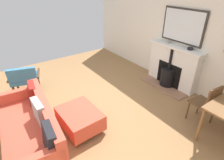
{
  "coord_description": "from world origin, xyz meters",
  "views": [
    {
      "loc": [
        1.19,
        2.9,
        2.49
      ],
      "look_at": [
        -0.65,
        0.31,
        0.72
      ],
      "focal_mm": 29.05,
      "sensor_mm": 36.0,
      "label": 1
    }
  ],
  "objects_px": {
    "armchair_accent": "(24,78)",
    "mantel_bowl_far": "(190,48)",
    "fireplace": "(172,68)",
    "dining_chair_near_fireplace": "(208,102)",
    "mantel_bowl_near": "(168,42)",
    "ottoman": "(80,118)",
    "sofa": "(32,128)"
  },
  "relations": [
    {
      "from": "fireplace",
      "to": "dining_chair_near_fireplace",
      "type": "relative_size",
      "value": 1.69
    },
    {
      "from": "sofa",
      "to": "armchair_accent",
      "type": "height_order",
      "value": "sofa"
    },
    {
      "from": "mantel_bowl_near",
      "to": "mantel_bowl_far",
      "type": "bearing_deg",
      "value": 90.0
    },
    {
      "from": "ottoman",
      "to": "dining_chair_near_fireplace",
      "type": "height_order",
      "value": "dining_chair_near_fireplace"
    },
    {
      "from": "ottoman",
      "to": "armchair_accent",
      "type": "bearing_deg",
      "value": -73.81
    },
    {
      "from": "mantel_bowl_near",
      "to": "armchair_accent",
      "type": "height_order",
      "value": "mantel_bowl_near"
    },
    {
      "from": "fireplace",
      "to": "mantel_bowl_far",
      "type": "height_order",
      "value": "mantel_bowl_far"
    },
    {
      "from": "dining_chair_near_fireplace",
      "to": "sofa",
      "type": "bearing_deg",
      "value": -26.53
    },
    {
      "from": "mantel_bowl_near",
      "to": "dining_chair_near_fireplace",
      "type": "relative_size",
      "value": 0.14
    },
    {
      "from": "fireplace",
      "to": "mantel_bowl_near",
      "type": "relative_size",
      "value": 11.63
    },
    {
      "from": "sofa",
      "to": "ottoman",
      "type": "xyz_separation_m",
      "value": [
        -0.8,
        0.13,
        -0.1
      ]
    },
    {
      "from": "sofa",
      "to": "fireplace",
      "type": "bearing_deg",
      "value": 179.44
    },
    {
      "from": "fireplace",
      "to": "mantel_bowl_near",
      "type": "bearing_deg",
      "value": -99.38
    },
    {
      "from": "armchair_accent",
      "to": "mantel_bowl_far",
      "type": "bearing_deg",
      "value": 147.69
    },
    {
      "from": "fireplace",
      "to": "ottoman",
      "type": "distance_m",
      "value": 2.71
    },
    {
      "from": "sofa",
      "to": "dining_chair_near_fireplace",
      "type": "relative_size",
      "value": 2.23
    },
    {
      "from": "fireplace",
      "to": "mantel_bowl_near",
      "type": "distance_m",
      "value": 0.67
    },
    {
      "from": "fireplace",
      "to": "armchair_accent",
      "type": "height_order",
      "value": "fireplace"
    },
    {
      "from": "dining_chair_near_fireplace",
      "to": "armchair_accent",
      "type": "bearing_deg",
      "value": -50.59
    },
    {
      "from": "sofa",
      "to": "armchair_accent",
      "type": "bearing_deg",
      "value": -99.21
    },
    {
      "from": "mantel_bowl_near",
      "to": "mantel_bowl_far",
      "type": "relative_size",
      "value": 1.0
    },
    {
      "from": "mantel_bowl_far",
      "to": "ottoman",
      "type": "relative_size",
      "value": 0.15
    },
    {
      "from": "armchair_accent",
      "to": "fireplace",
      "type": "bearing_deg",
      "value": 152.07
    },
    {
      "from": "fireplace",
      "to": "armchair_accent",
      "type": "bearing_deg",
      "value": -27.93
    },
    {
      "from": "ottoman",
      "to": "fireplace",
      "type": "bearing_deg",
      "value": -177.91
    },
    {
      "from": "mantel_bowl_far",
      "to": "armchair_accent",
      "type": "xyz_separation_m",
      "value": [
        3.27,
        -2.07,
        -0.64
      ]
    },
    {
      "from": "fireplace",
      "to": "armchair_accent",
      "type": "relative_size",
      "value": 1.8
    },
    {
      "from": "fireplace",
      "to": "sofa",
      "type": "relative_size",
      "value": 0.76
    },
    {
      "from": "dining_chair_near_fireplace",
      "to": "mantel_bowl_near",
      "type": "bearing_deg",
      "value": -114.59
    },
    {
      "from": "armchair_accent",
      "to": "dining_chair_near_fireplace",
      "type": "distance_m",
      "value": 3.98
    },
    {
      "from": "sofa",
      "to": "dining_chair_near_fireplace",
      "type": "xyz_separation_m",
      "value": [
        -2.8,
        1.4,
        0.16
      ]
    },
    {
      "from": "mantel_bowl_far",
      "to": "sofa",
      "type": "relative_size",
      "value": 0.06
    }
  ]
}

